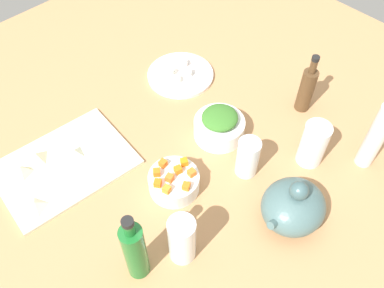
% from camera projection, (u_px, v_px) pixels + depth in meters
% --- Properties ---
extents(tabletop, '(1.90, 1.90, 0.03)m').
position_uv_depth(tabletop, '(192.00, 158.00, 1.18)').
color(tabletop, '#AF7E51').
rests_on(tabletop, ground).
extents(cutting_board, '(0.38, 0.29, 0.01)m').
position_uv_depth(cutting_board, '(65.00, 165.00, 1.14)').
color(cutting_board, silver).
rests_on(cutting_board, tabletop).
extents(plate_tofu, '(0.22, 0.22, 0.01)m').
position_uv_depth(plate_tofu, '(180.00, 75.00, 1.37)').
color(plate_tofu, white).
rests_on(plate_tofu, tabletop).
extents(bowl_greens, '(0.15, 0.15, 0.06)m').
position_uv_depth(bowl_greens, '(220.00, 129.00, 1.19)').
color(bowl_greens, white).
rests_on(bowl_greens, tabletop).
extents(bowl_carrots, '(0.13, 0.13, 0.05)m').
position_uv_depth(bowl_carrots, '(174.00, 182.00, 1.08)').
color(bowl_carrots, white).
rests_on(bowl_carrots, tabletop).
extents(teapot, '(0.18, 0.15, 0.15)m').
position_uv_depth(teapot, '(293.00, 206.00, 1.00)').
color(teapot, '#466364').
rests_on(teapot, tabletop).
extents(bottle_0, '(0.05, 0.05, 0.23)m').
position_uv_depth(bottle_0, '(135.00, 251.00, 0.89)').
color(bottle_0, '#1B6828').
rests_on(bottle_0, tabletop).
extents(bottle_1, '(0.04, 0.04, 0.20)m').
position_uv_depth(bottle_1, '(307.00, 89.00, 1.22)').
color(bottle_1, '#503720').
rests_on(bottle_1, tabletop).
extents(bottle_2, '(0.05, 0.05, 0.26)m').
position_uv_depth(bottle_2, '(377.00, 135.00, 1.07)').
color(bottle_2, silver).
rests_on(bottle_2, tabletop).
extents(drinking_glass_0, '(0.07, 0.07, 0.14)m').
position_uv_depth(drinking_glass_0, '(313.00, 144.00, 1.11)').
color(drinking_glass_0, white).
rests_on(drinking_glass_0, tabletop).
extents(drinking_glass_1, '(0.06, 0.06, 0.14)m').
position_uv_depth(drinking_glass_1, '(182.00, 240.00, 0.93)').
color(drinking_glass_1, white).
rests_on(drinking_glass_1, tabletop).
extents(drinking_glass_2, '(0.06, 0.06, 0.12)m').
position_uv_depth(drinking_glass_2, '(248.00, 157.00, 1.09)').
color(drinking_glass_2, white).
rests_on(drinking_glass_2, tabletop).
extents(carrot_cube_0, '(0.02, 0.02, 0.02)m').
position_uv_depth(carrot_cube_0, '(186.00, 186.00, 1.03)').
color(carrot_cube_0, orange).
rests_on(carrot_cube_0, bowl_carrots).
extents(carrot_cube_1, '(0.02, 0.02, 0.02)m').
position_uv_depth(carrot_cube_1, '(170.00, 178.00, 1.05)').
color(carrot_cube_1, orange).
rests_on(carrot_cube_1, bowl_carrots).
extents(carrot_cube_2, '(0.03, 0.03, 0.02)m').
position_uv_depth(carrot_cube_2, '(157.00, 172.00, 1.06)').
color(carrot_cube_2, orange).
rests_on(carrot_cube_2, bowl_carrots).
extents(carrot_cube_3, '(0.02, 0.02, 0.02)m').
position_uv_depth(carrot_cube_3, '(192.00, 173.00, 1.06)').
color(carrot_cube_3, orange).
rests_on(carrot_cube_3, bowl_carrots).
extents(carrot_cube_4, '(0.02, 0.02, 0.02)m').
position_uv_depth(carrot_cube_4, '(163.00, 163.00, 1.08)').
color(carrot_cube_4, orange).
rests_on(carrot_cube_4, bowl_carrots).
extents(carrot_cube_5, '(0.03, 0.03, 0.02)m').
position_uv_depth(carrot_cube_5, '(158.00, 183.00, 1.04)').
color(carrot_cube_5, orange).
rests_on(carrot_cube_5, bowl_carrots).
extents(carrot_cube_6, '(0.02, 0.02, 0.02)m').
position_uv_depth(carrot_cube_6, '(178.00, 170.00, 1.06)').
color(carrot_cube_6, orange).
rests_on(carrot_cube_6, bowl_carrots).
extents(carrot_cube_7, '(0.02, 0.02, 0.02)m').
position_uv_depth(carrot_cube_7, '(184.00, 162.00, 1.08)').
color(carrot_cube_7, orange).
rests_on(carrot_cube_7, bowl_carrots).
extents(carrot_cube_8, '(0.02, 0.02, 0.02)m').
position_uv_depth(carrot_cube_8, '(167.00, 189.00, 1.03)').
color(carrot_cube_8, orange).
rests_on(carrot_cube_8, bowl_carrots).
extents(chopped_greens_mound, '(0.13, 0.12, 0.03)m').
position_uv_depth(chopped_greens_mound, '(221.00, 119.00, 1.16)').
color(chopped_greens_mound, '#376F27').
rests_on(chopped_greens_mound, bowl_greens).
extents(tofu_cube_0, '(0.03, 0.03, 0.02)m').
position_uv_depth(tofu_cube_0, '(183.00, 63.00, 1.38)').
color(tofu_cube_0, '#FAE0D1').
rests_on(tofu_cube_0, plate_tofu).
extents(tofu_cube_1, '(0.03, 0.03, 0.02)m').
position_uv_depth(tofu_cube_1, '(172.00, 71.00, 1.35)').
color(tofu_cube_1, white).
rests_on(tofu_cube_1, plate_tofu).
extents(tofu_cube_2, '(0.03, 0.03, 0.02)m').
position_uv_depth(tofu_cube_2, '(176.00, 79.00, 1.33)').
color(tofu_cube_2, silver).
rests_on(tofu_cube_2, plate_tofu).
extents(tofu_cube_3, '(0.03, 0.03, 0.02)m').
position_uv_depth(tofu_cube_3, '(188.00, 72.00, 1.35)').
color(tofu_cube_3, white).
rests_on(tofu_cube_3, plate_tofu).
extents(dumpling_0, '(0.06, 0.06, 0.02)m').
position_uv_depth(dumpling_0, '(35.00, 205.00, 1.05)').
color(dumpling_0, beige).
rests_on(dumpling_0, cutting_board).
extents(dumpling_1, '(0.05, 0.05, 0.03)m').
position_uv_depth(dumpling_1, '(21.00, 170.00, 1.11)').
color(dumpling_1, beige).
rests_on(dumpling_1, cutting_board).
extents(dumpling_2, '(0.06, 0.06, 0.02)m').
position_uv_depth(dumpling_2, '(75.00, 153.00, 1.15)').
color(dumpling_2, beige).
rests_on(dumpling_2, cutting_board).
extents(dumpling_3, '(0.06, 0.06, 0.03)m').
position_uv_depth(dumpling_3, '(36.00, 157.00, 1.14)').
color(dumpling_3, beige).
rests_on(dumpling_3, cutting_board).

